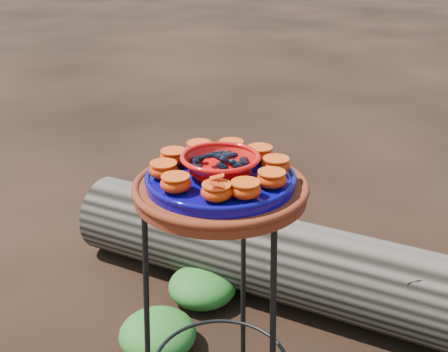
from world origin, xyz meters
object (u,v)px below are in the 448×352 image
(cobalt_plate, at_px, (220,180))
(driftwood_log, at_px, (281,259))
(terracotta_saucer, at_px, (220,191))
(red_bowl, at_px, (220,166))
(plant_stand, at_px, (221,308))

(cobalt_plate, height_order, driftwood_log, cobalt_plate)
(terracotta_saucer, xyz_separation_m, cobalt_plate, (0.00, 0.00, 0.03))
(red_bowl, distance_m, driftwood_log, 0.87)
(plant_stand, height_order, red_bowl, red_bowl)
(red_bowl, relative_size, driftwood_log, 0.11)
(terracotta_saucer, relative_size, red_bowl, 2.33)
(terracotta_saucer, xyz_separation_m, driftwood_log, (0.03, 0.60, -0.56))
(plant_stand, relative_size, driftwood_log, 0.41)
(red_bowl, bearing_deg, cobalt_plate, 0.00)
(red_bowl, bearing_deg, plant_stand, 0.00)
(plant_stand, distance_m, terracotta_saucer, 0.37)
(driftwood_log, bearing_deg, red_bowl, -92.80)
(driftwood_log, bearing_deg, terracotta_saucer, -92.80)
(red_bowl, height_order, driftwood_log, red_bowl)
(cobalt_plate, bearing_deg, plant_stand, 0.00)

